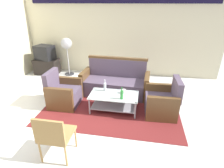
% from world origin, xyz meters
% --- Properties ---
extents(ground_plane, '(14.00, 14.00, 0.00)m').
position_xyz_m(ground_plane, '(0.00, 0.00, 0.00)').
color(ground_plane, white).
extents(wall_back, '(6.52, 0.19, 2.80)m').
position_xyz_m(wall_back, '(0.00, 3.05, 1.48)').
color(wall_back, beige).
rests_on(wall_back, ground).
extents(rug, '(3.17, 2.19, 0.01)m').
position_xyz_m(rug, '(0.14, 0.74, 0.01)').
color(rug, maroon).
rests_on(rug, ground).
extents(couch, '(1.83, 0.81, 0.96)m').
position_xyz_m(couch, '(0.12, 1.44, 0.32)').
color(couch, '#5B4C60').
rests_on(couch, rug).
extents(armchair_left, '(0.71, 0.77, 0.85)m').
position_xyz_m(armchair_left, '(-1.03, 0.65, 0.29)').
color(armchair_left, '#5B4C60').
rests_on(armchair_left, rug).
extents(armchair_right, '(0.73, 0.79, 0.85)m').
position_xyz_m(armchair_right, '(1.31, 0.65, 0.29)').
color(armchair_right, '#5B4C60').
rests_on(armchair_right, rug).
extents(coffee_table, '(1.10, 0.60, 0.40)m').
position_xyz_m(coffee_table, '(0.22, 0.59, 0.27)').
color(coffee_table, silver).
rests_on(coffee_table, rug).
extents(bottle_clear, '(0.07, 0.07, 0.29)m').
position_xyz_m(bottle_clear, '(-0.02, 0.76, 0.52)').
color(bottle_clear, silver).
rests_on(bottle_clear, coffee_table).
extents(bottle_green, '(0.06, 0.06, 0.28)m').
position_xyz_m(bottle_green, '(0.42, 0.43, 0.52)').
color(bottle_green, '#2D8C38').
rests_on(bottle_green, coffee_table).
extents(cup, '(0.08, 0.08, 0.10)m').
position_xyz_m(cup, '(0.44, 0.70, 0.46)').
color(cup, silver).
rests_on(cup, coffee_table).
extents(tv_stand, '(0.80, 0.50, 0.52)m').
position_xyz_m(tv_stand, '(-2.50, 2.55, 0.26)').
color(tv_stand, black).
rests_on(tv_stand, ground).
extents(television, '(0.68, 0.56, 0.48)m').
position_xyz_m(television, '(-2.50, 2.55, 0.76)').
color(television, black).
rests_on(television, tv_stand).
extents(pedestal_fan, '(0.36, 0.36, 1.27)m').
position_xyz_m(pedestal_fan, '(-1.70, 2.60, 1.01)').
color(pedestal_fan, '#2D2D33').
rests_on(pedestal_fan, ground).
extents(wicker_chair, '(0.48, 0.48, 0.84)m').
position_xyz_m(wicker_chair, '(-0.44, -0.99, 0.49)').
color(wicker_chair, '#AD844C').
rests_on(wicker_chair, ground).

